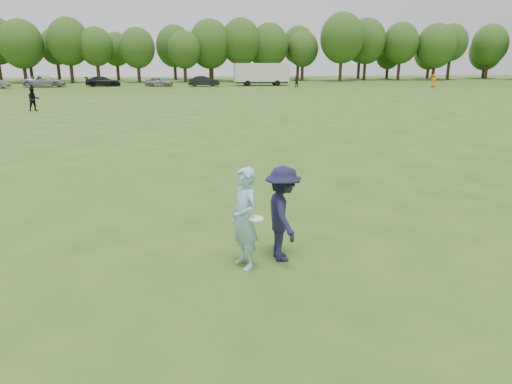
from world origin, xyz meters
TOP-DOWN VIEW (x-y plane):
  - ground at (0.00, 0.00)m, footprint 200.00×200.00m
  - thrower at (-0.59, -0.49)m, footprint 0.69×0.81m
  - defender at (0.16, -0.26)m, footprint 0.71×1.20m
  - player_far_a at (-12.83, 28.35)m, footprint 1.05×0.99m
  - player_far_c at (32.38, 52.30)m, footprint 0.96×0.70m
  - player_far_d at (13.76, 55.61)m, footprint 1.58×1.24m
  - car_c at (-21.06, 60.93)m, footprint 5.75×2.87m
  - car_d at (-13.31, 61.46)m, footprint 4.94×2.23m
  - car_e at (-5.34, 59.79)m, footprint 4.08×1.99m
  - car_f at (0.94, 59.41)m, footprint 4.61×1.95m
  - field_cone at (24.78, 45.15)m, footprint 0.28×0.28m
  - disc_in_play at (-0.42, -0.72)m, footprint 0.28×0.28m
  - cargo_trailer at (9.51, 60.39)m, footprint 9.00×2.75m
  - treeline at (2.81, 76.90)m, footprint 130.35×18.39m

SIDE VIEW (x-z plane):
  - ground at x=0.00m, z-range 0.00..0.00m
  - field_cone at x=24.78m, z-range 0.00..0.30m
  - car_e at x=-5.34m, z-range 0.00..1.34m
  - car_d at x=-13.31m, z-range 0.00..1.40m
  - car_f at x=0.94m, z-range 0.00..1.48m
  - car_c at x=-21.06m, z-range 0.00..1.56m
  - player_far_d at x=13.76m, z-range 0.00..1.68m
  - player_far_a at x=-12.83m, z-range 0.00..1.73m
  - player_far_c at x=32.38m, z-range 0.00..1.80m
  - defender at x=0.16m, z-range 0.00..1.82m
  - thrower at x=-0.59m, z-range 0.00..1.88m
  - disc_in_play at x=-0.42m, z-range 0.97..1.04m
  - cargo_trailer at x=9.51m, z-range 0.18..3.38m
  - treeline at x=2.81m, z-range 0.39..12.13m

